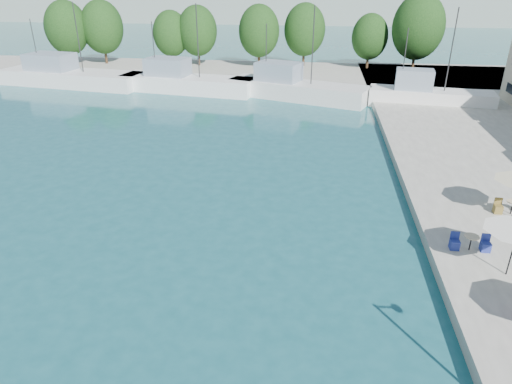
# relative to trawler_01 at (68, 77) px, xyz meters

# --- Properties ---
(quay_far) EXTENTS (90.00, 16.00, 0.60)m
(quay_far) POSITION_rel_trawler_01_xyz_m (22.95, 9.68, -0.77)
(quay_far) COLOR gray
(quay_far) RESTS_ON ground
(trawler_01) EXTENTS (19.02, 7.56, 10.20)m
(trawler_01) POSITION_rel_trawler_01_xyz_m (0.00, 0.00, 0.00)
(trawler_01) COLOR white
(trawler_01) RESTS_ON ground
(trawler_02) EXTENTS (16.54, 6.64, 10.20)m
(trawler_02) POSITION_rel_trawler_01_xyz_m (15.38, -1.43, 0.00)
(trawler_02) COLOR white
(trawler_02) RESTS_ON ground
(trawler_03) EXTENTS (16.17, 9.18, 10.20)m
(trawler_03) POSITION_rel_trawler_01_xyz_m (28.52, -3.04, 0.00)
(trawler_03) COLOR silver
(trawler_03) RESTS_ON ground
(trawler_04) EXTENTS (12.71, 4.88, 10.20)m
(trawler_04) POSITION_rel_trawler_01_xyz_m (42.53, -5.01, 0.00)
(trawler_04) COLOR white
(trawler_04) RESTS_ON ground
(tree_01) EXTENTS (6.07, 6.07, 8.99)m
(tree_01) POSITION_rel_trawler_01_xyz_m (-5.14, 10.74, 4.72)
(tree_01) COLOR #3F2B19
(tree_01) RESTS_ON quay_far
(tree_02) EXTENTS (6.07, 6.07, 8.99)m
(tree_02) POSITION_rel_trawler_01_xyz_m (-0.65, 12.64, 4.72)
(tree_02) COLOR #3F2B19
(tree_02) RESTS_ON quay_far
(tree_03) EXTENTS (5.16, 5.16, 7.64)m
(tree_03) POSITION_rel_trawler_01_xyz_m (9.68, 12.71, 3.94)
(tree_03) COLOR #3F2B19
(tree_03) RESTS_ON quay_far
(tree_04) EXTENTS (5.63, 5.63, 8.34)m
(tree_04) POSITION_rel_trawler_01_xyz_m (13.54, 13.04, 4.34)
(tree_04) COLOR #3F2B19
(tree_04) RESTS_ON quay_far
(tree_05) EXTENTS (5.75, 5.75, 8.51)m
(tree_05) POSITION_rel_trawler_01_xyz_m (22.47, 13.00, 4.44)
(tree_05) COLOR #3F2B19
(tree_05) RESTS_ON quay_far
(tree_06) EXTENTS (5.85, 5.85, 8.66)m
(tree_06) POSITION_rel_trawler_01_xyz_m (28.82, 14.67, 4.53)
(tree_06) COLOR #3F2B19
(tree_06) RESTS_ON quay_far
(tree_07) EXTENTS (5.00, 5.00, 7.40)m
(tree_07) POSITION_rel_trawler_01_xyz_m (37.93, 13.95, 3.80)
(tree_07) COLOR #3F2B19
(tree_07) RESTS_ON quay_far
(tree_08) EXTENTS (6.81, 6.81, 10.07)m
(tree_08) POSITION_rel_trawler_01_xyz_m (43.88, 11.99, 5.35)
(tree_08) COLOR #3F2B19
(tree_08) RESTS_ON quay_far
(cafe_table_02) EXTENTS (1.82, 0.70, 0.76)m
(cafe_table_02) POSITION_rel_trawler_01_xyz_m (38.76, -34.56, -0.18)
(cafe_table_02) COLOR black
(cafe_table_02) RESTS_ON quay_right
(cafe_table_03) EXTENTS (1.82, 0.70, 0.76)m
(cafe_table_03) POSITION_rel_trawler_01_xyz_m (42.06, -30.41, -0.18)
(cafe_table_03) COLOR black
(cafe_table_03) RESTS_ON quay_right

